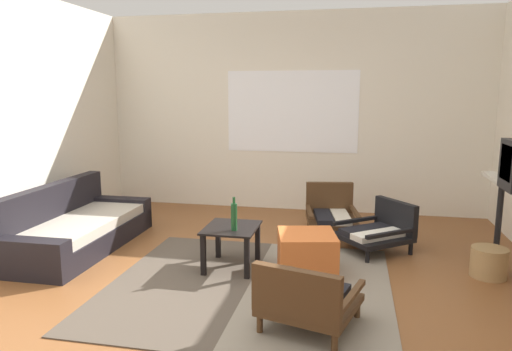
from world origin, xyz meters
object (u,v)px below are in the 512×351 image
Objects in this scene: armchair_by_window at (331,212)px; couch at (74,229)px; coffee_table at (232,236)px; wicker_basket at (489,262)px; armchair_striped_foreground at (307,299)px; glass_bottle at (234,216)px; ottoman_orange at (307,253)px; armchair_corner at (379,230)px.

couch is at bearing -156.84° from armchair_by_window.
coffee_table reaches higher than wicker_basket.
glass_bottle reaches higher than armchair_striped_foreground.
couch is 3.38× the size of coffee_table.
ottoman_orange is at bearing 95.61° from armchair_striped_foreground.
ottoman_orange is at bearing -170.98° from wicker_basket.
armchair_striped_foreground reaches higher than wicker_basket.
couch reaches higher than wicker_basket.
armchair_striped_foreground is 1.23m from glass_bottle.
armchair_corner is at bearing 150.11° from wicker_basket.
glass_bottle is (-0.80, -1.45, 0.29)m from armchair_by_window.
coffee_table is 0.71m from ottoman_orange.
armchair_corner is at bearing 30.18° from coffee_table.
armchair_corner is 1.64m from glass_bottle.
couch is 3.21m from armchair_corner.
armchair_by_window is at bearing 61.11° from glass_bottle.
couch is at bearing -179.37° from wicker_basket.
coffee_table is at bearing 128.03° from armchair_striped_foreground.
ottoman_orange is at bearing -4.84° from couch.
armchair_striped_foreground is (0.81, -1.03, -0.09)m from coffee_table.
glass_bottle is (-0.75, 0.92, 0.30)m from armchair_striped_foreground.
glass_bottle is at bearing -169.73° from ottoman_orange.
ottoman_orange is (2.48, -0.21, -0.02)m from couch.
armchair_corner is at bearing 10.41° from couch.
glass_bottle reaches higher than armchair_by_window.
armchair_by_window is at bearing 83.51° from ottoman_orange.
armchair_corner is 1.71× the size of ottoman_orange.
coffee_table is 1.79× the size of glass_bottle.
armchair_corner is at bearing 72.60° from armchair_striped_foreground.
armchair_by_window reaches higher than wicker_basket.
couch is 2.45× the size of armchair_striped_foreground.
armchair_striped_foreground is at bearing -107.40° from armchair_corner.
glass_bottle is (-1.33, -0.91, 0.31)m from armchair_corner.
armchair_striped_foreground reaches higher than coffee_table.
wicker_basket is (1.50, 1.30, -0.10)m from armchair_striped_foreground.
glass_bottle is at bearing -63.11° from coffee_table.
coffee_table is 1.77× the size of wicker_basket.
armchair_by_window is at bearing 88.80° from armchair_striped_foreground.
couch is at bearing 169.85° from glass_bottle.
armchair_striped_foreground is (2.58, -1.25, 0.02)m from couch.
armchair_striped_foreground reaches higher than ottoman_orange.
couch is 5.98× the size of wicker_basket.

